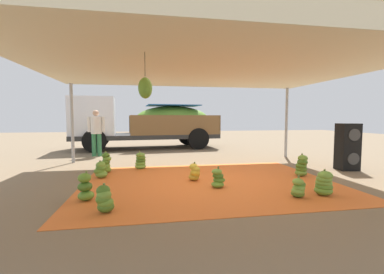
% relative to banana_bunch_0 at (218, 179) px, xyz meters
% --- Properties ---
extents(ground_plane, '(40.00, 40.00, 0.00)m').
position_rel_banana_bunch_0_xyz_m(ground_plane, '(-0.08, 3.47, -0.19)').
color(ground_plane, '#7F6B51').
extents(tarp_orange, '(5.63, 4.29, 0.01)m').
position_rel_banana_bunch_0_xyz_m(tarp_orange, '(-0.08, 0.47, -0.19)').
color(tarp_orange, orange).
rests_on(tarp_orange, ground).
extents(tent_canopy, '(8.00, 7.00, 2.65)m').
position_rel_banana_bunch_0_xyz_m(tent_canopy, '(-0.09, 0.38, 2.38)').
color(tent_canopy, '#9EA0A5').
rests_on(tent_canopy, ground).
extents(banana_bunch_0, '(0.38, 0.36, 0.44)m').
position_rel_banana_bunch_0_xyz_m(banana_bunch_0, '(0.00, 0.00, 0.00)').
color(banana_bunch_0, '#60932D').
rests_on(banana_bunch_0, tarp_orange).
extents(banana_bunch_1, '(0.45, 0.46, 0.52)m').
position_rel_banana_bunch_0_xyz_m(banana_bunch_1, '(-1.66, 2.32, 0.04)').
color(banana_bunch_1, '#75A83D').
rests_on(banana_bunch_1, tarp_orange).
extents(banana_bunch_2, '(0.35, 0.36, 0.58)m').
position_rel_banana_bunch_0_xyz_m(banana_bunch_2, '(-2.57, 1.96, 0.07)').
color(banana_bunch_2, '#60932D').
rests_on(banana_bunch_2, tarp_orange).
extents(banana_bunch_3, '(0.38, 0.38, 0.53)m').
position_rel_banana_bunch_0_xyz_m(banana_bunch_3, '(-2.56, -0.45, 0.05)').
color(banana_bunch_3, '#60932D').
rests_on(banana_bunch_3, tarp_orange).
extents(banana_bunch_4, '(0.35, 0.34, 0.43)m').
position_rel_banana_bunch_0_xyz_m(banana_bunch_4, '(-2.60, 1.31, 0.01)').
color(banana_bunch_4, '#6B9E38').
rests_on(banana_bunch_4, tarp_orange).
extents(banana_bunch_5, '(0.34, 0.34, 0.45)m').
position_rel_banana_bunch_0_xyz_m(banana_bunch_5, '(-2.13, -1.12, 0.02)').
color(banana_bunch_5, '#477523').
rests_on(banana_bunch_5, tarp_orange).
extents(banana_bunch_6, '(0.34, 0.36, 0.44)m').
position_rel_banana_bunch_0_xyz_m(banana_bunch_6, '(-0.39, 0.63, 0.01)').
color(banana_bunch_6, gold).
rests_on(banana_bunch_6, tarp_orange).
extents(banana_bunch_7, '(0.37, 0.41, 0.58)m').
position_rel_banana_bunch_0_xyz_m(banana_bunch_7, '(2.35, 0.63, 0.07)').
color(banana_bunch_7, '#6B9E38').
rests_on(banana_bunch_7, tarp_orange).
extents(banana_bunch_8, '(0.44, 0.44, 0.50)m').
position_rel_banana_bunch_0_xyz_m(banana_bunch_8, '(1.83, -0.89, 0.04)').
color(banana_bunch_8, '#60932D').
rests_on(banana_bunch_8, tarp_orange).
extents(banana_bunch_9, '(0.31, 0.31, 0.41)m').
position_rel_banana_bunch_0_xyz_m(banana_bunch_9, '(1.27, -0.95, -0.01)').
color(banana_bunch_9, '#477523').
rests_on(banana_bunch_9, tarp_orange).
extents(cargo_truck_main, '(6.92, 2.89, 2.40)m').
position_rel_banana_bunch_0_xyz_m(cargo_truck_main, '(-1.60, 7.50, 1.09)').
color(cargo_truck_main, '#2D2D2D').
rests_on(cargo_truck_main, ground).
extents(worker_0, '(0.65, 0.40, 1.78)m').
position_rel_banana_bunch_0_xyz_m(worker_0, '(-3.38, 5.14, 0.85)').
color(worker_0, '#337A4C').
rests_on(worker_0, ground).
extents(speaker_stack, '(0.56, 0.51, 1.32)m').
position_rel_banana_bunch_0_xyz_m(speaker_stack, '(4.11, 1.17, 0.47)').
color(speaker_stack, black).
rests_on(speaker_stack, ground).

